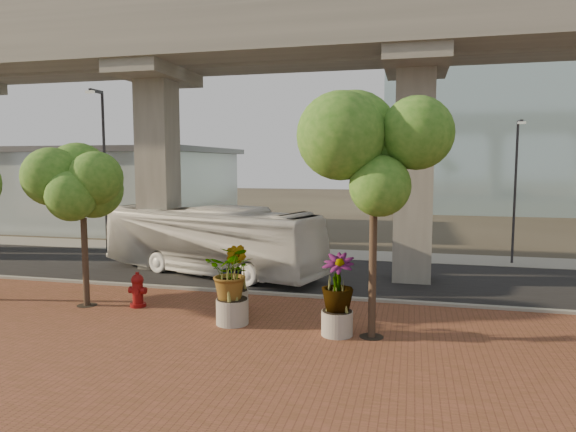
# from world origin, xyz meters

# --- Properties ---
(ground) EXTENTS (160.00, 160.00, 0.00)m
(ground) POSITION_xyz_m (0.00, 0.00, 0.00)
(ground) COLOR #322D24
(ground) RESTS_ON ground
(brick_plaza) EXTENTS (70.00, 13.00, 0.06)m
(brick_plaza) POSITION_xyz_m (0.00, -8.00, 0.03)
(brick_plaza) COLOR brown
(brick_plaza) RESTS_ON ground
(asphalt_road) EXTENTS (90.00, 8.00, 0.04)m
(asphalt_road) POSITION_xyz_m (0.00, 2.00, 0.02)
(asphalt_road) COLOR black
(asphalt_road) RESTS_ON ground
(curb_strip) EXTENTS (70.00, 0.25, 0.16)m
(curb_strip) POSITION_xyz_m (0.00, -2.00, 0.08)
(curb_strip) COLOR gray
(curb_strip) RESTS_ON ground
(far_sidewalk) EXTENTS (90.00, 3.00, 0.06)m
(far_sidewalk) POSITION_xyz_m (0.00, 7.50, 0.03)
(far_sidewalk) COLOR gray
(far_sidewalk) RESTS_ON ground
(transit_viaduct) EXTENTS (72.00, 5.60, 12.40)m
(transit_viaduct) POSITION_xyz_m (0.00, 2.00, 7.29)
(transit_viaduct) COLOR gray
(transit_viaduct) RESTS_ON ground
(station_pavilion) EXTENTS (23.00, 13.00, 6.30)m
(station_pavilion) POSITION_xyz_m (-20.00, 16.00, 3.22)
(station_pavilion) COLOR silver
(station_pavilion) RESTS_ON ground
(transit_bus) EXTENTS (11.45, 5.88, 3.12)m
(transit_bus) POSITION_xyz_m (-3.05, 1.21, 1.56)
(transit_bus) COLOR silver
(transit_bus) RESTS_ON ground
(fire_hydrant) EXTENTS (0.62, 0.56, 1.24)m
(fire_hydrant) POSITION_xyz_m (-3.39, -4.68, 0.65)
(fire_hydrant) COLOR maroon
(fire_hydrant) RESTS_ON ground
(planter_front) EXTENTS (2.28, 2.28, 2.50)m
(planter_front) POSITION_xyz_m (0.53, -5.74, 1.58)
(planter_front) COLOR #B0AC9F
(planter_front) RESTS_ON ground
(planter_right) EXTENTS (2.27, 2.27, 2.43)m
(planter_right) POSITION_xyz_m (3.90, -6.02, 1.53)
(planter_right) COLOR gray
(planter_right) RESTS_ON ground
(planter_left) EXTENTS (2.13, 2.13, 2.35)m
(planter_left) POSITION_xyz_m (0.13, -4.43, 1.48)
(planter_left) COLOR #B0A89F
(planter_left) RESTS_ON ground
(street_tree_near_west) EXTENTS (3.59, 3.59, 5.83)m
(street_tree_near_west) POSITION_xyz_m (-5.24, -4.98, 4.23)
(street_tree_near_west) COLOR #453327
(street_tree_near_west) RESTS_ON ground
(street_tree_near_east) EXTENTS (4.06, 4.06, 6.93)m
(street_tree_near_east) POSITION_xyz_m (4.90, -5.95, 5.12)
(street_tree_near_east) COLOR #453327
(street_tree_near_east) RESTS_ON ground
(streetlamp_west) EXTENTS (0.45, 1.32, 9.13)m
(streetlamp_west) POSITION_xyz_m (-11.21, 5.38, 5.32)
(streetlamp_west) COLOR #2B2A2F
(streetlamp_west) RESTS_ON ground
(streetlamp_east) EXTENTS (0.35, 1.04, 7.16)m
(streetlamp_east) POSITION_xyz_m (10.98, 7.00, 4.19)
(streetlamp_east) COLOR #302F35
(streetlamp_east) RESTS_ON ground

